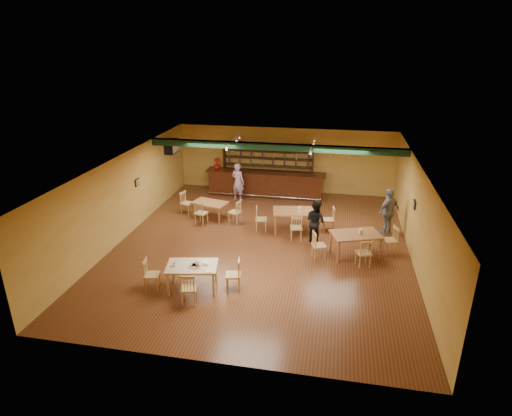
% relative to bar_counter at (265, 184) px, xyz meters
% --- Properties ---
extents(floor, '(12.00, 12.00, 0.00)m').
position_rel_bar_counter_xyz_m(floor, '(0.76, -5.15, -0.56)').
color(floor, '#552E18').
rests_on(floor, ground).
extents(ceiling_beam, '(10.00, 0.30, 0.25)m').
position_rel_bar_counter_xyz_m(ceiling_beam, '(0.76, -2.35, 2.31)').
color(ceiling_beam, black).
rests_on(ceiling_beam, ceiling).
extents(track_rail_left, '(0.05, 2.50, 0.05)m').
position_rel_bar_counter_xyz_m(track_rail_left, '(-1.04, -1.75, 2.38)').
color(track_rail_left, silver).
rests_on(track_rail_left, ceiling).
extents(track_rail_right, '(0.05, 2.50, 0.05)m').
position_rel_bar_counter_xyz_m(track_rail_right, '(2.16, -1.75, 2.38)').
color(track_rail_right, silver).
rests_on(track_rail_right, ceiling).
extents(ac_unit, '(0.34, 0.70, 0.48)m').
position_rel_bar_counter_xyz_m(ac_unit, '(-4.04, -0.95, 1.79)').
color(ac_unit, silver).
rests_on(ac_unit, wall_left).
extents(picture_left, '(0.04, 0.34, 0.28)m').
position_rel_bar_counter_xyz_m(picture_left, '(-4.21, -4.15, 1.14)').
color(picture_left, black).
rests_on(picture_left, wall_left).
extents(picture_right, '(0.04, 0.34, 0.28)m').
position_rel_bar_counter_xyz_m(picture_right, '(5.73, -4.65, 1.14)').
color(picture_right, black).
rests_on(picture_right, wall_right).
extents(bar_counter, '(5.45, 0.85, 1.13)m').
position_rel_bar_counter_xyz_m(bar_counter, '(0.00, 0.00, 0.00)').
color(bar_counter, '#33160A').
rests_on(bar_counter, ground).
extents(back_bar_hutch, '(4.22, 0.40, 2.28)m').
position_rel_bar_counter_xyz_m(back_bar_hutch, '(0.00, 0.63, 0.57)').
color(back_bar_hutch, '#33160A').
rests_on(back_bar_hutch, ground).
extents(poinsettia, '(0.38, 0.38, 0.52)m').
position_rel_bar_counter_xyz_m(poinsettia, '(-2.27, 0.00, 0.83)').
color(poinsettia, '#B51310').
rests_on(poinsettia, bar_counter).
extents(dining_table_a, '(1.52, 1.14, 0.68)m').
position_rel_bar_counter_xyz_m(dining_table_a, '(-1.72, -3.09, -0.23)').
color(dining_table_a, '#A06438').
rests_on(dining_table_a, ground).
extents(dining_table_b, '(1.77, 1.23, 0.81)m').
position_rel_bar_counter_xyz_m(dining_table_b, '(1.75, -3.69, -0.16)').
color(dining_table_b, '#A06438').
rests_on(dining_table_b, ground).
extents(dining_table_d, '(1.80, 1.42, 0.79)m').
position_rel_bar_counter_xyz_m(dining_table_d, '(3.92, -5.29, -0.17)').
color(dining_table_d, '#A06438').
rests_on(dining_table_d, ground).
extents(near_table, '(1.57, 1.17, 0.76)m').
position_rel_bar_counter_xyz_m(near_table, '(-0.69, -8.30, -0.18)').
color(near_table, tan).
rests_on(near_table, ground).
extents(pizza_tray, '(0.44, 0.44, 0.01)m').
position_rel_bar_counter_xyz_m(pizza_tray, '(-0.59, -8.30, 0.21)').
color(pizza_tray, silver).
rests_on(pizza_tray, near_table).
extents(parmesan_shaker, '(0.09, 0.09, 0.11)m').
position_rel_bar_counter_xyz_m(parmesan_shaker, '(-1.15, -8.45, 0.25)').
color(parmesan_shaker, '#EAE5C6').
rests_on(parmesan_shaker, near_table).
extents(napkin_stack, '(0.20, 0.16, 0.03)m').
position_rel_bar_counter_xyz_m(napkin_stack, '(-0.34, -8.10, 0.21)').
color(napkin_stack, white).
rests_on(napkin_stack, near_table).
extents(pizza_server, '(0.33, 0.12, 0.00)m').
position_rel_bar_counter_xyz_m(pizza_server, '(-0.44, -8.25, 0.22)').
color(pizza_server, silver).
rests_on(pizza_server, pizza_tray).
extents(side_plate, '(0.26, 0.26, 0.01)m').
position_rel_bar_counter_xyz_m(side_plate, '(-0.13, -8.51, 0.20)').
color(side_plate, white).
rests_on(side_plate, near_table).
extents(patron_bar, '(0.73, 0.60, 1.70)m').
position_rel_bar_counter_xyz_m(patron_bar, '(-1.10, -0.83, 0.29)').
color(patron_bar, '#9650AD').
rests_on(patron_bar, ground).
extents(patron_right_a, '(0.96, 0.95, 1.57)m').
position_rel_bar_counter_xyz_m(patron_right_a, '(2.55, -4.49, 0.22)').
color(patron_right_a, black).
rests_on(patron_right_a, ground).
extents(patron_right_b, '(1.04, 1.02, 1.75)m').
position_rel_bar_counter_xyz_m(patron_right_b, '(5.12, -3.29, 0.31)').
color(patron_right_b, gray).
rests_on(patron_right_b, ground).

